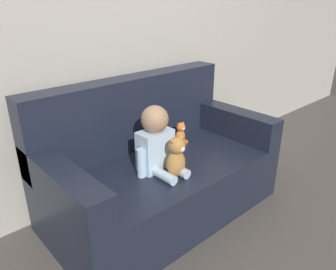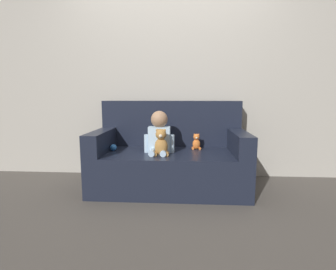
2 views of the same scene
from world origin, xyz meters
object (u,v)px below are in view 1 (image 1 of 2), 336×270
object	(u,v)px
teddy_bear_brown	(176,158)
toy_ball	(85,190)
couch	(156,169)
person_baby	(157,142)
plush_toy_side	(180,134)

from	to	relation	value
teddy_bear_brown	toy_ball	distance (m)	0.58
couch	toy_ball	xyz separation A→B (m)	(-0.61, -0.08, 0.12)
couch	teddy_bear_brown	bearing A→B (deg)	-104.25
person_baby	teddy_bear_brown	xyz separation A→B (m)	(0.03, -0.15, -0.07)
teddy_bear_brown	plush_toy_side	distance (m)	0.50
plush_toy_side	toy_ball	bearing A→B (deg)	-171.10
couch	teddy_bear_brown	world-z (taller)	couch
plush_toy_side	toy_ball	xyz separation A→B (m)	(-0.90, -0.14, -0.05)
couch	plush_toy_side	bearing A→B (deg)	11.05
teddy_bear_brown	toy_ball	bearing A→B (deg)	159.97
couch	person_baby	bearing A→B (deg)	-128.90
teddy_bear_brown	person_baby	bearing A→B (deg)	102.13
teddy_bear_brown	couch	bearing A→B (deg)	75.75
couch	person_baby	world-z (taller)	couch
couch	toy_ball	bearing A→B (deg)	-172.14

